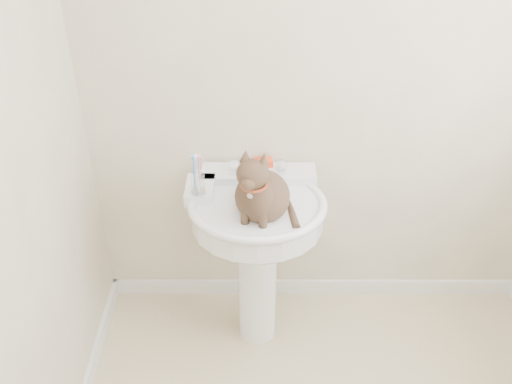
{
  "coord_description": "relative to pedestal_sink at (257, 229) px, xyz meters",
  "views": [
    {
      "loc": [
        -0.32,
        -1.2,
        2.24
      ],
      "look_at": [
        -0.32,
        0.77,
        0.89
      ],
      "focal_mm": 40.0,
      "sensor_mm": 36.0,
      "label": 1
    }
  ],
  "objects": [
    {
      "name": "wall_back",
      "position": [
        0.32,
        0.29,
        0.58
      ],
      "size": [
        2.2,
        0.0,
        2.5
      ],
      "primitive_type": null,
      "color": "beige",
      "rests_on": "ground"
    },
    {
      "name": "toothbrush_cup",
      "position": [
        -0.25,
        0.01,
        0.23
      ],
      "size": [
        0.07,
        0.07,
        0.19
      ],
      "rotation": [
        0.0,
        0.0,
        0.17
      ],
      "color": "silver",
      "rests_on": "pedestal_sink"
    },
    {
      "name": "pedestal_sink",
      "position": [
        0.0,
        0.0,
        0.0
      ],
      "size": [
        0.62,
        0.61,
        0.85
      ],
      "color": "white",
      "rests_on": "floor"
    },
    {
      "name": "soap_bar",
      "position": [
        0.03,
        0.24,
        0.2
      ],
      "size": [
        0.1,
        0.07,
        0.03
      ],
      "primitive_type": "cube",
      "rotation": [
        0.0,
        0.0,
        0.19
      ],
      "color": "#F43C18",
      "rests_on": "pedestal_sink"
    },
    {
      "name": "cat",
      "position": [
        0.02,
        -0.08,
        0.24
      ],
      "size": [
        0.25,
        0.32,
        0.47
      ],
      "rotation": [
        0.0,
        0.0,
        -0.31
      ],
      "color": "#4F3C26",
      "rests_on": "pedestal_sink"
    },
    {
      "name": "faucet",
      "position": [
        0.0,
        0.15,
        0.22
      ],
      "size": [
        0.28,
        0.12,
        0.14
      ],
      "color": "silver",
      "rests_on": "pedestal_sink"
    },
    {
      "name": "baseboard_back",
      "position": [
        0.32,
        0.28,
        -0.62
      ],
      "size": [
        2.2,
        0.02,
        0.09
      ],
      "primitive_type": "cube",
      "color": "white",
      "rests_on": "floor"
    }
  ]
}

